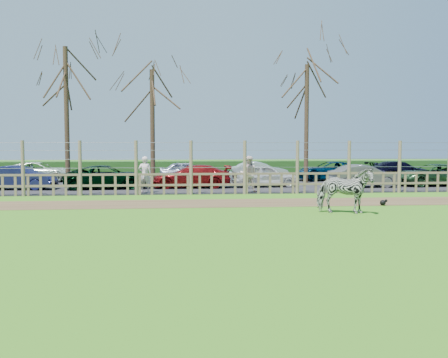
{
  "coord_description": "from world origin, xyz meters",
  "views": [
    {
      "loc": [
        -0.68,
        -14.99,
        2.33
      ],
      "look_at": [
        1.0,
        2.5,
        1.1
      ],
      "focal_mm": 40.0,
      "sensor_mm": 36.0,
      "label": 1
    }
  ],
  "objects": [
    {
      "name": "tree_right",
      "position": [
        7.0,
        14.0,
        5.24
      ],
      "size": [
        4.8,
        4.8,
        7.35
      ],
      "color": "#3D2B1E",
      "rests_on": "ground"
    },
    {
      "name": "tree_mid",
      "position": [
        -2.0,
        13.5,
        4.87
      ],
      "size": [
        4.8,
        4.8,
        6.83
      ],
      "color": "#3D2B1E",
      "rests_on": "ground"
    },
    {
      "name": "tree_left",
      "position": [
        -6.5,
        12.5,
        5.62
      ],
      "size": [
        4.8,
        4.8,
        7.88
      ],
      "color": "#3D2B1E",
      "rests_on": "ground"
    },
    {
      "name": "car_3",
      "position": [
        0.12,
        11.21,
        0.64
      ],
      "size": [
        4.16,
        1.74,
        1.2
      ],
      "primitive_type": "imported",
      "rotation": [
        0.0,
        0.0,
        4.7
      ],
      "color": "maroon",
      "rests_on": "asphalt"
    },
    {
      "name": "visitor_a",
      "position": [
        -2.15,
        8.64,
        0.9
      ],
      "size": [
        0.7,
        0.54,
        1.72
      ],
      "primitive_type": "imported",
      "rotation": [
        0.0,
        0.0,
        2.93
      ],
      "color": "silver",
      "rests_on": "asphalt"
    },
    {
      "name": "hedge",
      "position": [
        0.0,
        21.5,
        0.55
      ],
      "size": [
        46.0,
        2.0,
        1.1
      ],
      "primitive_type": "cube",
      "color": "#1E4716",
      "rests_on": "ground"
    },
    {
      "name": "asphalt",
      "position": [
        0.0,
        14.5,
        0.02
      ],
      "size": [
        44.0,
        13.0,
        0.04
      ],
      "primitive_type": "cube",
      "color": "#232326",
      "rests_on": "ground"
    },
    {
      "name": "car_12",
      "position": [
        8.97,
        15.66,
        0.64
      ],
      "size": [
        4.4,
        2.17,
        1.2
      ],
      "primitive_type": "imported",
      "rotation": [
        0.0,
        0.0,
        4.67
      ],
      "color": "#042540",
      "rests_on": "asphalt"
    },
    {
      "name": "car_2",
      "position": [
        -4.25,
        11.09,
        0.64
      ],
      "size": [
        4.46,
        2.33,
        1.2
      ],
      "primitive_type": "imported",
      "rotation": [
        0.0,
        0.0,
        1.65
      ],
      "color": "black",
      "rests_on": "asphalt"
    },
    {
      "name": "car_13",
      "position": [
        13.53,
        15.62,
        0.64
      ],
      "size": [
        4.22,
        1.9,
        1.2
      ],
      "primitive_type": "imported",
      "rotation": [
        0.0,
        0.0,
        1.62
      ],
      "color": "black",
      "rests_on": "asphalt"
    },
    {
      "name": "car_5",
      "position": [
        9.24,
        10.62,
        0.64
      ],
      "size": [
        3.71,
        1.49,
        1.2
      ],
      "primitive_type": "imported",
      "rotation": [
        0.0,
        0.0,
        1.63
      ],
      "color": "slate",
      "rests_on": "asphalt"
    },
    {
      "name": "car_4",
      "position": [
        4.05,
        11.37,
        0.64
      ],
      "size": [
        3.66,
        1.82,
        1.2
      ],
      "primitive_type": "imported",
      "rotation": [
        0.0,
        0.0,
        1.69
      ],
      "color": "white",
      "rests_on": "asphalt"
    },
    {
      "name": "fence",
      "position": [
        0.0,
        8.0,
        0.8
      ],
      "size": [
        30.16,
        0.16,
        2.5
      ],
      "color": "brown",
      "rests_on": "ground"
    },
    {
      "name": "zebra",
      "position": [
        4.94,
        1.19,
        0.78
      ],
      "size": [
        2.02,
        1.39,
        1.56
      ],
      "primitive_type": "imported",
      "rotation": [
        0.0,
        0.0,
        1.25
      ],
      "color": "gray",
      "rests_on": "ground"
    },
    {
      "name": "car_1",
      "position": [
        -8.62,
        11.03,
        0.64
      ],
      "size": [
        3.74,
        1.59,
        1.2
      ],
      "primitive_type": "imported",
      "rotation": [
        0.0,
        0.0,
        1.48
      ],
      "color": "#1B1F4E",
      "rests_on": "asphalt"
    },
    {
      "name": "car_10",
      "position": [
        0.0,
        16.37,
        0.64
      ],
      "size": [
        3.55,
        1.49,
        1.2
      ],
      "primitive_type": "imported",
      "rotation": [
        0.0,
        0.0,
        1.55
      ],
      "color": "#ADB4C7",
      "rests_on": "asphalt"
    },
    {
      "name": "visitor_b",
      "position": [
        2.76,
        8.59,
        0.9
      ],
      "size": [
        0.97,
        0.84,
        1.72
      ],
      "primitive_type": "imported",
      "rotation": [
        0.0,
        0.0,
        2.89
      ],
      "color": "beige",
      "rests_on": "asphalt"
    },
    {
      "name": "dirt_strip",
      "position": [
        0.0,
        4.5,
        0.01
      ],
      "size": [
        34.0,
        2.8,
        0.01
      ],
      "primitive_type": "cube",
      "color": "brown",
      "rests_on": "ground"
    },
    {
      "name": "ground",
      "position": [
        0.0,
        0.0,
        0.0
      ],
      "size": [
        120.0,
        120.0,
        0.0
      ],
      "primitive_type": "plane",
      "color": "#53952C",
      "rests_on": "ground"
    },
    {
      "name": "car_11",
      "position": [
        4.45,
        15.67,
        0.64
      ],
      "size": [
        3.64,
        1.27,
        1.2
      ],
      "primitive_type": "imported",
      "rotation": [
        0.0,
        0.0,
        1.57
      ],
      "color": "#B3C0B8",
      "rests_on": "asphalt"
    },
    {
      "name": "car_8",
      "position": [
        -9.07,
        16.38,
        0.64
      ],
      "size": [
        4.33,
        2.01,
        1.2
      ],
      "primitive_type": "imported",
      "rotation": [
        0.0,
        0.0,
        1.57
      ],
      "color": "silver",
      "rests_on": "asphalt"
    },
    {
      "name": "car_6",
      "position": [
        13.4,
        11.2,
        0.64
      ],
      "size": [
        4.42,
        2.23,
        1.2
      ],
      "primitive_type": "imported",
      "rotation": [
        0.0,
        0.0,
        4.77
      ],
      "color": "#214525",
      "rests_on": "asphalt"
    },
    {
      "name": "crow",
      "position": [
        7.15,
        3.17,
        0.12
      ],
      "size": [
        0.29,
        0.22,
        0.24
      ],
      "color": "black",
      "rests_on": "ground"
    }
  ]
}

